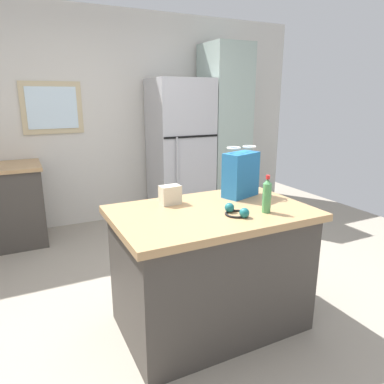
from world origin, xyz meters
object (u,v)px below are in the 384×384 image
Objects in this scene: shopping_bag at (241,174)px; bottle at (267,196)px; refrigerator at (180,151)px; small_box at (170,195)px; tall_cabinet at (224,132)px; kitchen_island at (211,268)px; ear_defenders at (237,212)px.

shopping_bag is 1.52× the size of bottle.
small_box is (-0.99, -2.00, 0.03)m from refrigerator.
tall_cabinet reaches higher than small_box.
shopping_bag is at bearing 28.79° from kitchen_island.
bottle is at bearing -115.38° from tall_cabinet.
ear_defenders is (-0.70, -2.41, -0.02)m from refrigerator.
refrigerator is 12.78× the size of small_box.
shopping_bag is at bearing 80.87° from bottle.
kitchen_island is 0.72× the size of refrigerator.
ear_defenders is (-1.36, -2.41, -0.24)m from tall_cabinet.
tall_cabinet is at bearing 60.45° from ear_defenders.
tall_cabinet is at bearing 0.02° from refrigerator.
refrigerator is 2.51m from ear_defenders.
kitchen_island is 0.65m from bottle.
bottle is at bearing -34.91° from kitchen_island.
bottle reaches higher than ear_defenders.
bottle is at bearing -101.53° from refrigerator.
refrigerator is at bearing 78.47° from bottle.
small_box is 0.72× the size of ear_defenders.
small_box reaches higher than ear_defenders.
shopping_bag is 2.66× the size of small_box.
ear_defenders is (0.09, -0.16, 0.46)m from kitchen_island.
kitchen_island is at bearing -122.96° from tall_cabinet.
bottle is (0.29, -0.20, 0.55)m from kitchen_island.
ear_defenders is (-0.20, 0.04, -0.09)m from bottle.
small_box is at bearing 128.96° from kitchen_island.
small_box is at bearing -116.40° from refrigerator.
refrigerator is at bearing 70.54° from kitchen_island.
kitchen_island is at bearing -51.04° from small_box.
ear_defenders is at bearing -106.28° from refrigerator.
small_box is (-0.56, 0.05, -0.10)m from shopping_bag.
ear_defenders is (0.29, -0.41, -0.04)m from small_box.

